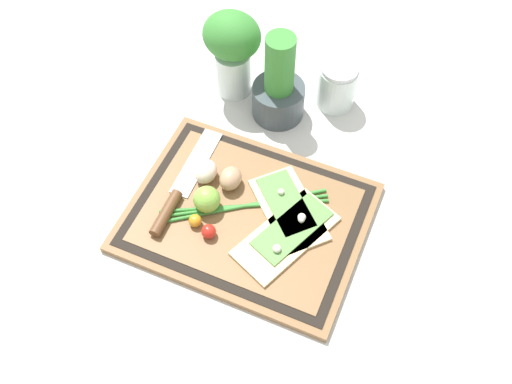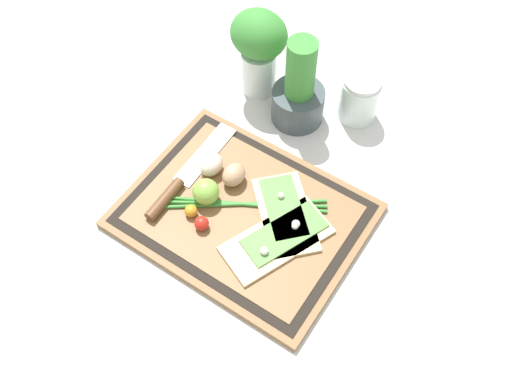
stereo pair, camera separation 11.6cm
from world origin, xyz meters
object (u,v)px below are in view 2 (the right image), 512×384
object	(u,v)px
sauce_jar	(359,100)
lime	(206,192)
herb_pot	(299,93)
herb_glass	(259,46)
egg_brown	(234,175)
knife	(177,185)
cherry_tomato_red	(202,223)
cherry_tomato_yellow	(191,211)
pizza_slice_near	(278,239)
egg_pink	(211,165)
pizza_slice_far	(285,213)

from	to	relation	value
sauce_jar	lime	bearing A→B (deg)	-110.03
herb_pot	herb_glass	xyz separation A→B (m)	(-0.12, 0.03, 0.05)
egg_brown	sauce_jar	world-z (taller)	sauce_jar
knife	cherry_tomato_red	distance (m)	0.10
knife	herb_glass	xyz separation A→B (m)	(-0.02, 0.33, 0.10)
egg_brown	cherry_tomato_red	world-z (taller)	egg_brown
cherry_tomato_red	cherry_tomato_yellow	world-z (taller)	cherry_tomato_red
cherry_tomato_red	herb_pot	bearing A→B (deg)	90.18
egg_brown	knife	bearing A→B (deg)	-138.34
cherry_tomato_red	herb_pot	size ratio (longest dim) A/B	0.13
herb_pot	herb_glass	distance (m)	0.13
pizza_slice_near	cherry_tomato_red	world-z (taller)	cherry_tomato_red
egg_pink	herb_glass	bearing A→B (deg)	102.46
egg_brown	lime	xyz separation A→B (m)	(-0.02, -0.06, 0.01)
egg_pink	herb_glass	size ratio (longest dim) A/B	0.25
sauce_jar	cherry_tomato_red	bearing A→B (deg)	-103.83
cherry_tomato_yellow	herb_glass	xyz separation A→B (m)	(-0.08, 0.36, 0.09)
lime	herb_glass	bearing A→B (deg)	105.54
cherry_tomato_yellow	sauce_jar	distance (m)	0.43
herb_pot	pizza_slice_far	bearing A→B (deg)	-63.66
knife	herb_pot	world-z (taller)	herb_pot
knife	herb_glass	bearing A→B (deg)	94.23
pizza_slice_far	sauce_jar	bearing A→B (deg)	92.10
pizza_slice_near	pizza_slice_far	distance (m)	0.06
knife	cherry_tomato_red	xyz separation A→B (m)	(0.09, -0.05, 0.01)
knife	egg_pink	bearing A→B (deg)	65.13
knife	lime	distance (m)	0.07
pizza_slice_far	lime	world-z (taller)	lime
egg_brown	egg_pink	world-z (taller)	same
egg_brown	egg_pink	bearing A→B (deg)	-175.12
pizza_slice_far	herb_glass	xyz separation A→B (m)	(-0.23, 0.26, 0.10)
pizza_slice_far	egg_pink	world-z (taller)	egg_pink
egg_pink	herb_pot	xyz separation A→B (m)	(0.06, 0.23, 0.03)
egg_pink	cherry_tomato_red	distance (m)	0.13
egg_brown	pizza_slice_near	bearing A→B (deg)	-24.00
pizza_slice_near	knife	xyz separation A→B (m)	(-0.23, -0.01, 0.00)
pizza_slice_near	egg_pink	distance (m)	0.21
herb_pot	egg_pink	bearing A→B (deg)	-104.62
pizza_slice_far	cherry_tomato_red	xyz separation A→B (m)	(-0.12, -0.11, 0.01)
egg_brown	sauce_jar	xyz separation A→B (m)	(0.11, 0.30, 0.01)
pizza_slice_far	knife	distance (m)	0.22
knife	sauce_jar	distance (m)	0.43
egg_brown	cherry_tomato_red	bearing A→B (deg)	-85.20
herb_pot	sauce_jar	bearing A→B (deg)	35.93
sauce_jar	herb_glass	distance (m)	0.24
knife	herb_glass	distance (m)	0.34
pizza_slice_near	herb_glass	distance (m)	0.42
pizza_slice_far	cherry_tomato_yellow	distance (m)	0.18
pizza_slice_near	sauce_jar	bearing A→B (deg)	94.80
lime	cherry_tomato_red	world-z (taller)	lime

